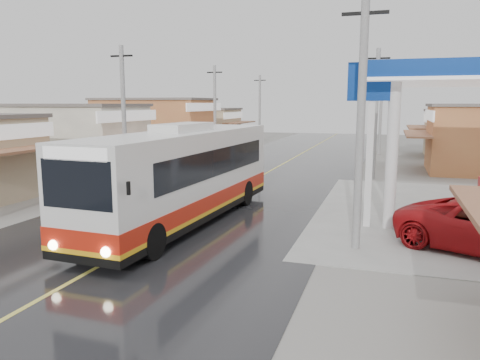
# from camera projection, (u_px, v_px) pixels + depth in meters

# --- Properties ---
(ground) EXTENTS (120.00, 120.00, 0.00)m
(ground) POSITION_uv_depth(u_px,v_px,m) (163.00, 231.00, 17.41)
(ground) COLOR slate
(ground) RESTS_ON ground
(road) EXTENTS (12.00, 90.00, 0.02)m
(road) POSITION_uv_depth(u_px,v_px,m) (265.00, 174.00, 31.51)
(road) COLOR black
(road) RESTS_ON ground
(centre_line) EXTENTS (0.15, 90.00, 0.01)m
(centre_line) POSITION_uv_depth(u_px,v_px,m) (265.00, 174.00, 31.51)
(centre_line) COLOR #D8CC4C
(centre_line) RESTS_ON road
(shopfronts_left) EXTENTS (11.00, 44.00, 5.20)m
(shopfronts_left) POSITION_uv_depth(u_px,v_px,m) (121.00, 162.00, 38.24)
(shopfronts_left) COLOR tan
(shopfronts_left) RESTS_ON ground
(utility_poles_left) EXTENTS (1.60, 50.00, 8.00)m
(utility_poles_left) POSITION_uv_depth(u_px,v_px,m) (177.00, 168.00, 34.56)
(utility_poles_left) COLOR gray
(utility_poles_left) RESTS_ON ground
(utility_poles_right) EXTENTS (1.60, 36.00, 8.00)m
(utility_poles_right) POSITION_uv_depth(u_px,v_px,m) (373.00, 179.00, 29.41)
(utility_poles_right) COLOR gray
(utility_poles_right) RESTS_ON ground
(coach_bus) EXTENTS (3.40, 12.70, 3.93)m
(coach_bus) POSITION_uv_depth(u_px,v_px,m) (185.00, 176.00, 18.40)
(coach_bus) COLOR silver
(coach_bus) RESTS_ON road
(second_bus) EXTENTS (2.45, 8.83, 2.92)m
(second_bus) POSITION_uv_depth(u_px,v_px,m) (215.00, 148.00, 33.54)
(second_bus) COLOR silver
(second_bus) RESTS_ON road
(cyclist) EXTENTS (1.05, 1.82, 1.86)m
(cyclist) POSITION_uv_depth(u_px,v_px,m) (129.00, 190.00, 22.33)
(cyclist) COLOR black
(cyclist) RESTS_ON ground
(tricycle_near) EXTENTS (1.82, 2.44, 1.70)m
(tricycle_near) POSITION_uv_depth(u_px,v_px,m) (130.00, 164.00, 29.37)
(tricycle_near) COLOR #26262D
(tricycle_near) RESTS_ON ground
(tricycle_far) EXTENTS (2.17, 2.70, 1.80)m
(tricycle_far) POSITION_uv_depth(u_px,v_px,m) (148.00, 154.00, 34.31)
(tricycle_far) COLOR #26262D
(tricycle_far) RESTS_ON ground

